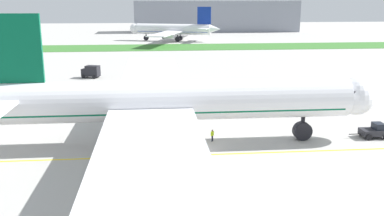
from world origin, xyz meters
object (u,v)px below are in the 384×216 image
Objects in this scene: airliner_foreground at (163,102)px; service_truck_baggage_loader at (91,71)px; ground_crew_wingwalker_port at (212,134)px; parked_airliner_far_left at (174,29)px; pushback_tug at (375,131)px; service_truck_fuel_bowser at (1,84)px.

airliner_foreground is 54.91m from service_truck_baggage_loader.
ground_crew_wingwalker_port is 0.03× the size of parked_airliner_far_left.
service_truck_baggage_loader reaches higher than pushback_tug.
parked_airliner_far_left reaches higher than service_truck_baggage_loader.
service_truck_fuel_bowser is at bearing 137.23° from ground_crew_wingwalker_port.
airliner_foreground is 16.89× the size of service_truck_fuel_bowser.
ground_crew_wingwalker_port is at bearing -42.77° from service_truck_fuel_bowser.
service_truck_baggage_loader is at bearing 107.56° from airliner_foreground.
service_truck_baggage_loader is at bearing 131.71° from pushback_tug.
ground_crew_wingwalker_port is at bearing -91.09° from parked_airliner_far_left.
airliner_foreground reaches higher than ground_crew_wingwalker_port.
pushback_tug is at bearing -48.29° from service_truck_baggage_loader.
service_truck_baggage_loader is at bearing 114.20° from ground_crew_wingwalker_port.
parked_airliner_far_left is at bearing 86.25° from airliner_foreground.
service_truck_fuel_bowser is at bearing -111.89° from parked_airliner_far_left.
airliner_foreground reaches higher than pushback_tug.
pushback_tug is 0.08× the size of parked_airliner_far_left.
pushback_tug is (30.11, -0.12, -4.98)m from airliner_foreground.
service_truck_baggage_loader is 0.07× the size of parked_airliner_far_left.
service_truck_baggage_loader is (-23.28, 51.80, 0.59)m from ground_crew_wingwalker_port.
airliner_foreground is at bearing 179.77° from pushback_tug.
ground_crew_wingwalker_port is at bearing 3.26° from airliner_foreground.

